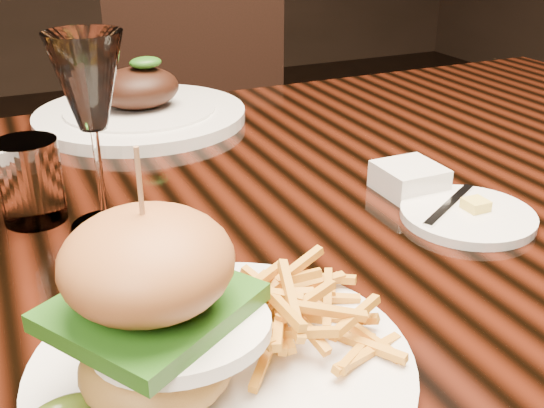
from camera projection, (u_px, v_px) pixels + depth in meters
name	position (u px, v px, depth m)	size (l,w,h in m)	color
dining_table	(279.00, 255.00, 0.76)	(1.60, 0.90, 0.75)	black
burger_plate	(208.00, 330.00, 0.42)	(0.27, 0.27, 0.18)	white
side_saucer	(467.00, 215.00, 0.67)	(0.14, 0.14, 0.02)	white
ramekin	(409.00, 179.00, 0.73)	(0.07, 0.07, 0.03)	white
wine_glass	(89.00, 88.00, 0.59)	(0.07, 0.07, 0.20)	white
water_tumbler	(31.00, 181.00, 0.65)	(0.06, 0.06, 0.09)	white
far_dish	(140.00, 109.00, 0.97)	(0.32, 0.32, 0.10)	white
chair_far	(207.00, 126.00, 1.63)	(0.53, 0.54, 0.95)	black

